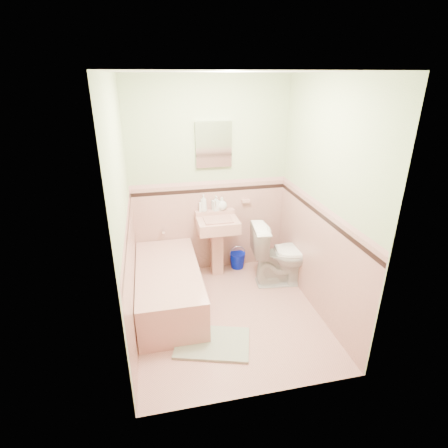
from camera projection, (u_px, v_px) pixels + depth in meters
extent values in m
plane|color=tan|center=(229.00, 314.00, 3.92)|extent=(2.20, 2.20, 0.00)
plane|color=white|center=(230.00, 72.00, 2.94)|extent=(2.20, 2.20, 0.00)
plane|color=beige|center=(210.00, 180.00, 4.42)|extent=(2.50, 0.00, 2.50)
plane|color=beige|center=(265.00, 265.00, 2.44)|extent=(2.50, 0.00, 2.50)
plane|color=beige|center=(124.00, 219.00, 3.24)|extent=(0.00, 2.50, 2.50)
plane|color=beige|center=(323.00, 203.00, 3.63)|extent=(0.00, 2.50, 2.50)
plane|color=tan|center=(211.00, 227.00, 4.66)|extent=(2.00, 0.00, 2.00)
plane|color=tan|center=(261.00, 338.00, 2.71)|extent=(2.00, 0.00, 2.00)
plane|color=tan|center=(133.00, 279.00, 3.49)|extent=(0.00, 2.20, 2.20)
plane|color=tan|center=(316.00, 258.00, 3.88)|extent=(0.00, 2.20, 2.20)
plane|color=black|center=(210.00, 190.00, 4.46)|extent=(2.00, 0.00, 2.00)
plane|color=black|center=(263.00, 280.00, 2.51)|extent=(2.00, 0.00, 2.00)
plane|color=black|center=(128.00, 231.00, 3.29)|extent=(0.00, 2.20, 2.20)
plane|color=black|center=(320.00, 215.00, 3.67)|extent=(0.00, 2.20, 2.20)
plane|color=tan|center=(210.00, 183.00, 4.42)|extent=(2.00, 0.00, 2.00)
plane|color=tan|center=(264.00, 268.00, 2.47)|extent=(2.00, 0.00, 2.00)
plane|color=tan|center=(127.00, 221.00, 3.25)|extent=(0.00, 2.20, 2.20)
plane|color=tan|center=(321.00, 206.00, 3.64)|extent=(0.00, 2.20, 2.20)
cube|color=tan|center=(169.00, 288.00, 4.01)|extent=(0.70, 1.50, 0.45)
cylinder|color=silver|center=(163.00, 231.00, 4.50)|extent=(0.04, 0.12, 0.04)
cylinder|color=silver|center=(215.00, 205.00, 4.46)|extent=(0.02, 0.02, 0.10)
cube|color=white|center=(214.00, 144.00, 4.23)|extent=(0.44, 0.04, 0.55)
cube|color=tan|center=(246.00, 201.00, 4.59)|extent=(0.11, 0.06, 0.04)
imported|color=#B2B2B2|center=(203.00, 203.00, 4.46)|extent=(0.10, 0.10, 0.22)
imported|color=#B2B2B2|center=(216.00, 203.00, 4.49)|extent=(0.11, 0.11, 0.19)
imported|color=#B2B2B2|center=(222.00, 204.00, 4.51)|extent=(0.14, 0.14, 0.17)
cylinder|color=white|center=(200.00, 207.00, 4.47)|extent=(0.04, 0.04, 0.12)
imported|color=white|center=(283.00, 254.00, 4.39)|extent=(0.83, 0.53, 0.81)
cube|color=gray|center=(213.00, 343.00, 3.49)|extent=(0.83, 0.67, 0.03)
cube|color=#BF1E59|center=(200.00, 334.00, 3.54)|extent=(0.17, 0.13, 0.06)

